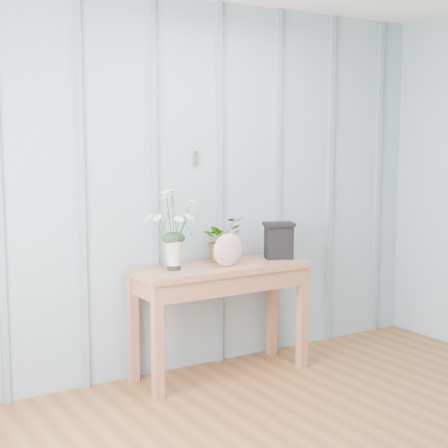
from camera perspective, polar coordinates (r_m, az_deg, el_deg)
room_shell at (r=3.55m, az=7.46°, el=13.56°), size 4.00×4.50×2.50m
sideboard at (r=4.58m, az=-0.33°, el=-4.84°), size 1.20×0.45×0.75m
daisy_vase at (r=4.35m, az=-4.23°, el=0.49°), size 0.38×0.29×0.53m
spider_plant at (r=4.65m, az=-0.20°, el=-1.28°), size 0.32×0.29×0.31m
felt_disc_vessel at (r=4.49m, az=0.33°, el=-2.17°), size 0.22×0.06×0.22m
carved_box at (r=4.80m, az=4.57°, el=-1.34°), size 0.25×0.23×0.25m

